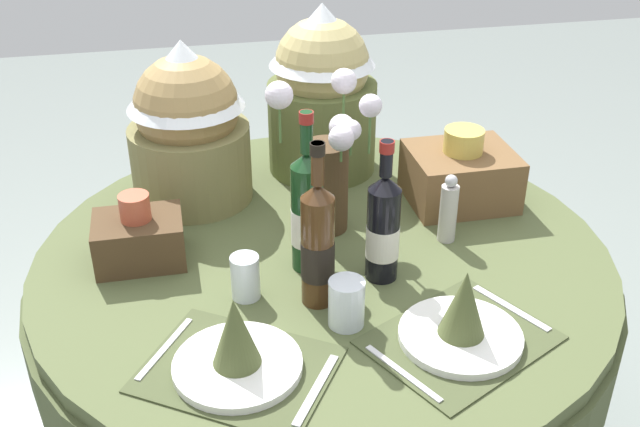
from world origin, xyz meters
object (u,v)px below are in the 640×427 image
(place_setting_left, at_px, (237,350))
(wine_bottle_left, at_px, (307,211))
(gift_tub_back_centre, at_px, (322,85))
(wine_bottle_rear, at_px, (318,245))
(dining_table, at_px, (323,292))
(flower_vase, at_px, (328,164))
(pepper_mill, at_px, (448,211))
(place_setting_right, at_px, (462,321))
(wine_bottle_centre, at_px, (383,228))
(gift_tub_back_left, at_px, (188,119))
(woven_basket_side_left, at_px, (139,237))
(woven_basket_side_right, at_px, (460,174))
(tumbler_near_right, at_px, (346,303))
(tumbler_near_left, at_px, (245,277))

(place_setting_left, bearing_deg, wine_bottle_left, 58.27)
(gift_tub_back_centre, bearing_deg, wine_bottle_rear, -102.95)
(place_setting_left, distance_m, gift_tub_back_centre, 0.88)
(dining_table, relative_size, flower_vase, 3.55)
(pepper_mill, bearing_deg, dining_table, 177.47)
(place_setting_right, relative_size, flower_vase, 1.11)
(wine_bottle_centre, xyz_separation_m, pepper_mill, (0.19, 0.11, -0.05))
(place_setting_left, bearing_deg, gift_tub_back_left, 92.70)
(wine_bottle_centre, bearing_deg, wine_bottle_rear, -159.09)
(woven_basket_side_left, bearing_deg, wine_bottle_left, -15.69)
(place_setting_left, height_order, flower_vase, flower_vase)
(wine_bottle_rear, distance_m, woven_basket_side_right, 0.57)
(dining_table, relative_size, place_setting_left, 3.16)
(place_setting_left, distance_m, pepper_mill, 0.64)
(flower_vase, bearing_deg, place_setting_right, -71.15)
(dining_table, distance_m, wine_bottle_centre, 0.29)
(dining_table, height_order, pepper_mill, pepper_mill)
(tumbler_near_right, bearing_deg, place_setting_right, -25.71)
(flower_vase, bearing_deg, gift_tub_back_centre, 80.04)
(tumbler_near_left, bearing_deg, place_setting_left, -101.03)
(gift_tub_back_left, bearing_deg, tumbler_near_right, -66.60)
(wine_bottle_rear, relative_size, tumbler_near_left, 3.69)
(wine_bottle_left, relative_size, woven_basket_side_right, 1.43)
(place_setting_left, xyz_separation_m, woven_basket_side_left, (-0.17, 0.41, 0.01))
(wine_bottle_rear, bearing_deg, woven_basket_side_left, 147.00)
(pepper_mill, bearing_deg, gift_tub_back_left, 149.02)
(wine_bottle_centre, distance_m, gift_tub_back_left, 0.60)
(wine_bottle_left, xyz_separation_m, woven_basket_side_left, (-0.36, 0.10, -0.08))
(wine_bottle_centre, bearing_deg, place_setting_left, -144.98)
(flower_vase, bearing_deg, woven_basket_side_right, 10.84)
(wine_bottle_centre, height_order, tumbler_near_right, wine_bottle_centre)
(gift_tub_back_left, xyz_separation_m, gift_tub_back_centre, (0.36, 0.10, 0.03))
(flower_vase, relative_size, wine_bottle_left, 1.03)
(tumbler_near_right, height_order, gift_tub_back_left, gift_tub_back_left)
(tumbler_near_right, height_order, woven_basket_side_right, woven_basket_side_right)
(dining_table, relative_size, tumbler_near_right, 13.33)
(place_setting_left, height_order, tumbler_near_right, place_setting_left)
(place_setting_right, height_order, gift_tub_back_left, gift_tub_back_left)
(place_setting_right, bearing_deg, flower_vase, 108.85)
(tumbler_near_left, height_order, woven_basket_side_left, woven_basket_side_left)
(place_setting_right, xyz_separation_m, gift_tub_back_left, (-0.46, 0.70, 0.17))
(place_setting_right, bearing_deg, place_setting_left, 179.32)
(wine_bottle_left, relative_size, gift_tub_back_centre, 0.80)
(woven_basket_side_left, height_order, woven_basket_side_right, woven_basket_side_right)
(wine_bottle_rear, relative_size, gift_tub_back_centre, 0.78)
(wine_bottle_centre, bearing_deg, wine_bottle_left, 154.13)
(flower_vase, bearing_deg, wine_bottle_rear, -106.35)
(wine_bottle_left, xyz_separation_m, tumbler_near_right, (0.03, -0.22, -0.09))
(tumbler_near_left, xyz_separation_m, gift_tub_back_left, (-0.08, 0.47, 0.17))
(woven_basket_side_right, bearing_deg, woven_basket_side_left, -171.61)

